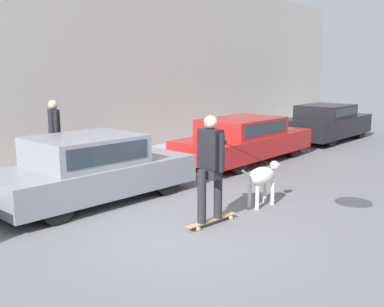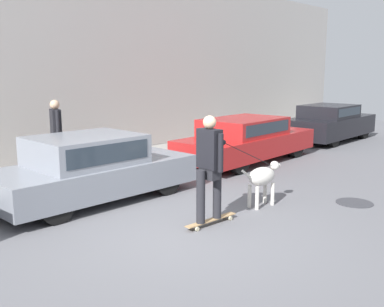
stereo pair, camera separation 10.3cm
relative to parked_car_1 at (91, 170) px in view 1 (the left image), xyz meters
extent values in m
plane|color=slate|center=(-0.05, -2.49, -0.61)|extent=(36.00, 36.00, 0.00)
cube|color=gray|center=(-0.05, 2.06, -0.53)|extent=(30.00, 2.22, 0.16)
cylinder|color=black|center=(1.29, 0.70, -0.30)|extent=(0.62, 0.22, 0.61)
cylinder|color=black|center=(1.25, -0.77, -0.30)|extent=(0.62, 0.22, 0.61)
cylinder|color=black|center=(-1.16, 0.77, -0.30)|extent=(0.62, 0.22, 0.61)
cylinder|color=black|center=(-1.20, -0.70, -0.30)|extent=(0.62, 0.22, 0.61)
cube|color=gray|center=(0.05, 0.00, -0.15)|extent=(4.00, 1.82, 0.55)
cube|color=gray|center=(-0.11, 0.00, 0.39)|extent=(2.00, 1.59, 0.54)
cube|color=#28333D|center=(-0.13, -0.77, 0.42)|extent=(1.72, 0.06, 0.35)
cylinder|color=black|center=(6.48, 0.77, -0.27)|extent=(0.68, 0.22, 0.68)
cylinder|color=black|center=(6.52, -0.69, -0.27)|extent=(0.68, 0.22, 0.68)
cylinder|color=black|center=(3.68, 0.69, -0.27)|extent=(0.68, 0.22, 0.68)
cylinder|color=black|center=(3.71, -0.77, -0.27)|extent=(0.68, 0.22, 0.68)
cube|color=#B21E1E|center=(5.10, 0.00, -0.13)|extent=(4.57, 1.82, 0.54)
cube|color=#B21E1E|center=(4.92, -0.01, 0.37)|extent=(2.36, 1.59, 0.46)
cube|color=#28333D|center=(4.94, -0.77, 0.39)|extent=(2.04, 0.06, 0.30)
cylinder|color=black|center=(11.39, 0.72, -0.30)|extent=(0.63, 0.21, 0.63)
cylinder|color=black|center=(11.40, -0.70, -0.30)|extent=(0.63, 0.21, 0.63)
cylinder|color=black|center=(8.86, 0.70, -0.30)|extent=(0.63, 0.21, 0.63)
cylinder|color=black|center=(8.87, -0.73, -0.30)|extent=(0.63, 0.21, 0.63)
cube|color=black|center=(10.13, 0.00, -0.09)|extent=(4.10, 1.70, 0.66)
cube|color=black|center=(9.97, 0.00, 0.45)|extent=(1.98, 1.52, 0.43)
cube|color=#28333D|center=(9.97, -0.76, 0.47)|extent=(1.73, 0.03, 0.27)
cylinder|color=beige|center=(2.10, -2.57, -0.40)|extent=(0.07, 0.07, 0.42)
cylinder|color=beige|center=(2.07, -2.75, -0.40)|extent=(0.07, 0.07, 0.42)
cylinder|color=beige|center=(1.67, -2.52, -0.40)|extent=(0.07, 0.07, 0.42)
cylinder|color=beige|center=(1.65, -2.70, -0.40)|extent=(0.07, 0.07, 0.42)
ellipsoid|color=beige|center=(1.87, -2.64, -0.04)|extent=(0.65, 0.41, 0.34)
sphere|color=beige|center=(2.23, -2.68, 0.11)|extent=(0.17, 0.17, 0.17)
cylinder|color=beige|center=(2.31, -2.69, 0.10)|extent=(0.10, 0.09, 0.08)
cylinder|color=beige|center=(1.47, -2.59, 0.06)|extent=(0.26, 0.07, 0.19)
cylinder|color=beige|center=(0.87, -2.56, -0.57)|extent=(0.07, 0.04, 0.07)
cylinder|color=beige|center=(0.86, -2.71, -0.57)|extent=(0.07, 0.04, 0.07)
cylinder|color=beige|center=(0.11, -2.50, -0.57)|extent=(0.07, 0.04, 0.07)
cylinder|color=beige|center=(0.09, -2.65, -0.57)|extent=(0.07, 0.04, 0.07)
cube|color=#A88456|center=(0.48, -2.60, -0.53)|extent=(1.07, 0.21, 0.02)
cylinder|color=#232328|center=(0.61, -2.61, -0.09)|extent=(0.14, 0.14, 0.86)
cylinder|color=#232328|center=(0.24, -2.58, -0.09)|extent=(0.14, 0.14, 0.86)
cube|color=#232328|center=(0.43, -2.60, 0.25)|extent=(0.20, 0.33, 0.17)
cube|color=black|center=(0.43, -2.60, 0.66)|extent=(0.23, 0.42, 0.63)
sphere|color=tan|center=(0.43, -2.60, 1.08)|extent=(0.21, 0.21, 0.21)
cylinder|color=black|center=(0.41, -2.84, 0.62)|extent=(0.09, 0.09, 0.60)
cylinder|color=black|center=(0.72, -2.40, 0.79)|extent=(0.59, 0.19, 0.33)
cylinder|color=black|center=(1.61, -2.57, 0.38)|extent=(1.25, 0.24, 0.60)
cylinder|color=#3D4760|center=(0.47, 1.98, -0.03)|extent=(0.14, 0.14, 0.84)
cylinder|color=#3D4760|center=(0.52, 2.12, -0.03)|extent=(0.14, 0.14, 0.84)
cube|color=black|center=(0.50, 2.05, 0.69)|extent=(0.31, 0.43, 0.61)
cylinder|color=black|center=(0.42, 1.83, 0.71)|extent=(0.08, 0.08, 0.58)
cylinder|color=black|center=(0.58, 2.27, 0.71)|extent=(0.08, 0.08, 0.58)
sphere|color=tan|center=(0.50, 2.05, 1.11)|extent=(0.21, 0.21, 0.21)
cube|color=tan|center=(0.42, 1.83, 0.29)|extent=(0.21, 0.35, 0.27)
cylinder|color=#38383D|center=(3.23, -3.84, -0.60)|extent=(0.68, 0.68, 0.01)
camera|label=1|loc=(-4.95, -7.03, 1.88)|focal=42.00mm
camera|label=2|loc=(-4.88, -7.10, 1.88)|focal=42.00mm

